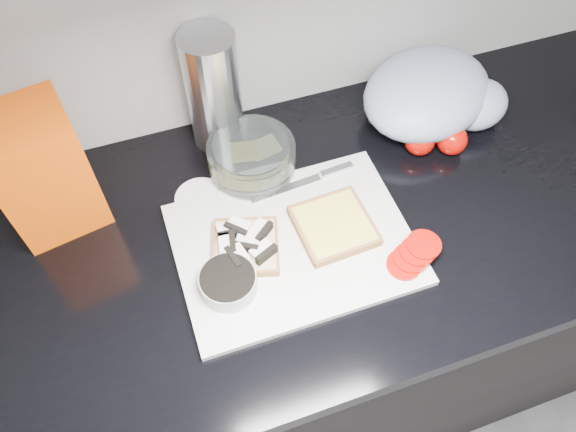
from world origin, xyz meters
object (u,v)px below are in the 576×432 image
object	(u,v)px
glass_bowl	(252,159)
steel_canister	(213,91)
cutting_board	(294,244)
bread_bag	(42,171)

from	to	relation	value
glass_bowl	steel_canister	xyz separation A→B (m)	(-0.04, 0.11, 0.09)
cutting_board	steel_canister	bearing A→B (deg)	100.32
bread_bag	steel_canister	xyz separation A→B (m)	(0.31, 0.09, 0.01)
cutting_board	bread_bag	xyz separation A→B (m)	(-0.37, 0.21, 0.11)
cutting_board	steel_canister	world-z (taller)	steel_canister
bread_bag	steel_canister	distance (m)	0.33
bread_bag	steel_canister	size ratio (longest dim) A/B	0.95
glass_bowl	cutting_board	bearing A→B (deg)	-84.68
cutting_board	bread_bag	world-z (taller)	bread_bag
glass_bowl	bread_bag	world-z (taller)	bread_bag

